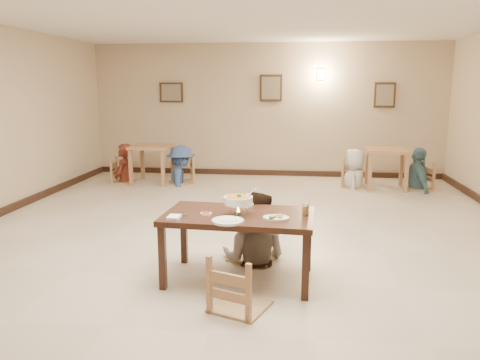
# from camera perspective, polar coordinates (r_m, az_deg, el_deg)

# --- Properties ---
(floor) EXTENTS (10.00, 10.00, 0.00)m
(floor) POSITION_cam_1_polar(r_m,az_deg,el_deg) (6.14, 0.06, -7.97)
(floor) COLOR beige
(floor) RESTS_ON ground
(ceiling) EXTENTS (10.00, 10.00, 0.00)m
(ceiling) POSITION_cam_1_polar(r_m,az_deg,el_deg) (5.88, 0.06, 20.83)
(ceiling) COLOR silver
(ceiling) RESTS_ON wall_back
(wall_back) EXTENTS (10.00, 0.00, 10.00)m
(wall_back) POSITION_cam_1_polar(r_m,az_deg,el_deg) (10.79, 3.23, 8.47)
(wall_back) COLOR #C3A98C
(wall_back) RESTS_ON floor
(baseboard_back) EXTENTS (8.00, 0.06, 0.12)m
(baseboard_back) POSITION_cam_1_polar(r_m,az_deg,el_deg) (10.93, 3.14, 0.90)
(baseboard_back) COLOR black
(baseboard_back) RESTS_ON floor
(picture_a) EXTENTS (0.55, 0.04, 0.45)m
(picture_a) POSITION_cam_1_polar(r_m,az_deg,el_deg) (11.10, -8.37, 10.52)
(picture_a) COLOR #352316
(picture_a) RESTS_ON wall_back
(picture_b) EXTENTS (0.50, 0.04, 0.60)m
(picture_b) POSITION_cam_1_polar(r_m,az_deg,el_deg) (10.73, 3.79, 11.12)
(picture_b) COLOR #352316
(picture_b) RESTS_ON wall_back
(picture_c) EXTENTS (0.45, 0.04, 0.55)m
(picture_c) POSITION_cam_1_polar(r_m,az_deg,el_deg) (10.88, 17.24, 9.86)
(picture_c) COLOR #352316
(picture_c) RESTS_ON wall_back
(wall_sconce) EXTENTS (0.16, 0.05, 0.22)m
(wall_sconce) POSITION_cam_1_polar(r_m,az_deg,el_deg) (10.73, 9.83, 12.59)
(wall_sconce) COLOR #FFD88C
(wall_sconce) RESTS_ON wall_back
(main_table) EXTENTS (1.60, 0.96, 0.73)m
(main_table) POSITION_cam_1_polar(r_m,az_deg,el_deg) (4.91, -0.14, -5.04)
(main_table) COLOR #351C13
(main_table) RESTS_ON floor
(chair_far) EXTENTS (0.51, 0.51, 1.10)m
(chair_far) POSITION_cam_1_polar(r_m,az_deg,el_deg) (5.56, 1.69, -4.15)
(chair_far) COLOR tan
(chair_far) RESTS_ON floor
(chair_near) EXTENTS (0.48, 0.48, 1.02)m
(chair_near) POSITION_cam_1_polar(r_m,az_deg,el_deg) (4.32, 0.00, -9.26)
(chair_near) COLOR tan
(chair_near) RESTS_ON floor
(main_diner) EXTENTS (0.91, 0.77, 1.67)m
(main_diner) POSITION_cam_1_polar(r_m,az_deg,el_deg) (5.41, 1.78, -1.43)
(main_diner) COLOR gray
(main_diner) RESTS_ON floor
(curry_warmer) EXTENTS (0.34, 0.30, 0.27)m
(curry_warmer) POSITION_cam_1_polar(r_m,az_deg,el_deg) (4.80, -0.22, -2.45)
(curry_warmer) COLOR silver
(curry_warmer) RESTS_ON main_table
(rice_plate_far) EXTENTS (0.32, 0.32, 0.07)m
(rice_plate_far) POSITION_cam_1_polar(r_m,az_deg,el_deg) (5.21, -0.10, -2.95)
(rice_plate_far) COLOR white
(rice_plate_far) RESTS_ON main_table
(rice_plate_near) EXTENTS (0.31, 0.31, 0.07)m
(rice_plate_near) POSITION_cam_1_polar(r_m,az_deg,el_deg) (4.59, -1.51, -4.96)
(rice_plate_near) COLOR white
(rice_plate_near) RESTS_ON main_table
(fried_plate) EXTENTS (0.26, 0.26, 0.06)m
(fried_plate) POSITION_cam_1_polar(r_m,az_deg,el_deg) (4.70, 4.40, -4.55)
(fried_plate) COLOR white
(fried_plate) RESTS_ON main_table
(chili_dish) EXTENTS (0.11, 0.11, 0.02)m
(chili_dish) POSITION_cam_1_polar(r_m,az_deg,el_deg) (4.86, -4.15, -4.09)
(chili_dish) COLOR white
(chili_dish) RESTS_ON main_table
(napkin_cutlery) EXTENTS (0.16, 0.24, 0.03)m
(napkin_cutlery) POSITION_cam_1_polar(r_m,az_deg,el_deg) (4.75, -8.01, -4.52)
(napkin_cutlery) COLOR white
(napkin_cutlery) RESTS_ON main_table
(drink_glass) EXTENTS (0.07, 0.07, 0.13)m
(drink_glass) POSITION_cam_1_polar(r_m,az_deg,el_deg) (4.85, 7.99, -3.61)
(drink_glass) COLOR white
(drink_glass) RESTS_ON main_table
(bg_table_left) EXTENTS (0.84, 0.84, 0.81)m
(bg_table_left) POSITION_cam_1_polar(r_m,az_deg,el_deg) (10.12, -10.70, 3.40)
(bg_table_left) COLOR #AB7953
(bg_table_left) RESTS_ON floor
(bg_table_right) EXTENTS (0.86, 0.86, 0.81)m
(bg_table_right) POSITION_cam_1_polar(r_m,az_deg,el_deg) (9.88, 17.47, 2.86)
(bg_table_right) COLOR #AB7953
(bg_table_right) RESTS_ON floor
(bg_chair_ll) EXTENTS (0.47, 0.47, 1.01)m
(bg_chair_ll) POSITION_cam_1_polar(r_m,az_deg,el_deg) (10.32, -14.03, 2.47)
(bg_chair_ll) COLOR tan
(bg_chair_ll) RESTS_ON floor
(bg_chair_lr) EXTENTS (0.51, 0.51, 1.09)m
(bg_chair_lr) POSITION_cam_1_polar(r_m,az_deg,el_deg) (9.99, -7.19, 2.66)
(bg_chair_lr) COLOR tan
(bg_chair_lr) RESTS_ON floor
(bg_chair_rl) EXTENTS (0.49, 0.49, 1.04)m
(bg_chair_rl) POSITION_cam_1_polar(r_m,az_deg,el_deg) (9.87, 13.81, 2.16)
(bg_chair_rl) COLOR tan
(bg_chair_rl) RESTS_ON floor
(bg_chair_rr) EXTENTS (0.49, 0.49, 1.05)m
(bg_chair_rr) POSITION_cam_1_polar(r_m,az_deg,el_deg) (10.00, 20.95, 1.89)
(bg_chair_rr) COLOR tan
(bg_chair_rr) RESTS_ON floor
(bg_diner_a) EXTENTS (0.41, 0.62, 1.68)m
(bg_diner_a) POSITION_cam_1_polar(r_m,az_deg,el_deg) (10.28, -14.12, 4.32)
(bg_diner_a) COLOR #5D2217
(bg_diner_a) RESTS_ON floor
(bg_diner_b) EXTENTS (0.85, 1.17, 1.63)m
(bg_diner_b) POSITION_cam_1_polar(r_m,az_deg,el_deg) (9.96, -7.23, 4.20)
(bg_diner_b) COLOR #3A5B9F
(bg_diner_b) RESTS_ON floor
(bg_diner_c) EXTENTS (0.60, 0.83, 1.57)m
(bg_diner_c) POSITION_cam_1_polar(r_m,az_deg,el_deg) (9.83, 13.88, 3.70)
(bg_diner_c) COLOR silver
(bg_diner_c) RESTS_ON floor
(bg_diner_d) EXTENTS (0.56, 1.05, 1.70)m
(bg_diner_d) POSITION_cam_1_polar(r_m,az_deg,el_deg) (9.96, 21.08, 3.74)
(bg_diner_d) COLOR slate
(bg_diner_d) RESTS_ON floor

